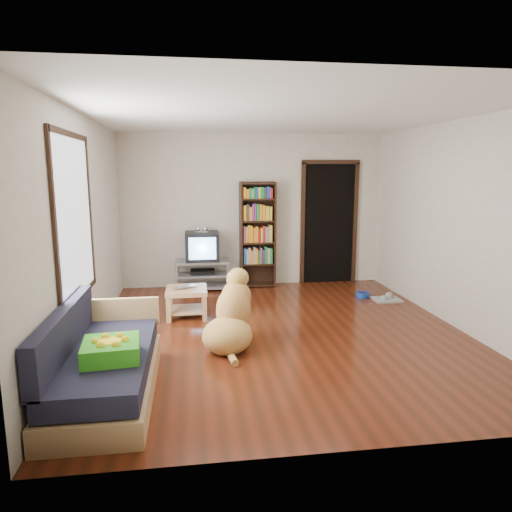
{
  "coord_description": "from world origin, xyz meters",
  "views": [
    {
      "loc": [
        -1.06,
        -5.31,
        1.95
      ],
      "look_at": [
        -0.26,
        0.36,
        0.9
      ],
      "focal_mm": 32.0,
      "sensor_mm": 36.0,
      "label": 1
    }
  ],
  "objects": [
    {
      "name": "doorway",
      "position": [
        1.35,
        2.48,
        1.12
      ],
      "size": [
        1.03,
        0.05,
        2.19
      ],
      "color": "black",
      "rests_on": "wall_back"
    },
    {
      "name": "sofa",
      "position": [
        -1.87,
        -1.38,
        0.26
      ],
      "size": [
        0.8,
        1.8,
        0.8
      ],
      "color": "tan",
      "rests_on": "ground"
    },
    {
      "name": "wall_left",
      "position": [
        -2.25,
        0.0,
        1.3
      ],
      "size": [
        0.0,
        5.0,
        5.0
      ],
      "primitive_type": "plane",
      "rotation": [
        1.57,
        0.0,
        1.57
      ],
      "color": "beige",
      "rests_on": "ground"
    },
    {
      "name": "coffee_table",
      "position": [
        -1.15,
        0.78,
        0.28
      ],
      "size": [
        0.55,
        0.55,
        0.4
      ],
      "color": "tan",
      "rests_on": "ground"
    },
    {
      "name": "dog",
      "position": [
        -0.64,
        -0.37,
        0.33
      ],
      "size": [
        0.75,
        1.07,
        0.89
      ],
      "color": "#C4824B",
      "rests_on": "ground"
    },
    {
      "name": "laptop",
      "position": [
        -1.15,
        0.75,
        0.41
      ],
      "size": [
        0.39,
        0.35,
        0.03
      ],
      "primitive_type": "imported",
      "rotation": [
        0.0,
        0.0,
        0.5
      ],
      "color": "silver",
      "rests_on": "coffee_table"
    },
    {
      "name": "dog_bowl",
      "position": [
        1.6,
        1.39,
        0.04
      ],
      "size": [
        0.22,
        0.22,
        0.08
      ],
      "primitive_type": "cylinder",
      "color": "navy",
      "rests_on": "ground"
    },
    {
      "name": "crt_tv",
      "position": [
        -0.9,
        2.27,
        0.74
      ],
      "size": [
        0.55,
        0.52,
        0.58
      ],
      "color": "black",
      "rests_on": "tv_stand"
    },
    {
      "name": "grey_rag",
      "position": [
        1.9,
        1.14,
        0.01
      ],
      "size": [
        0.4,
        0.32,
        0.03
      ],
      "primitive_type": "cube",
      "rotation": [
        0.0,
        0.0,
        -0.01
      ],
      "color": "#A5A5A5",
      "rests_on": "ground"
    },
    {
      "name": "wall_right",
      "position": [
        2.25,
        0.0,
        1.3
      ],
      "size": [
        0.0,
        5.0,
        5.0
      ],
      "primitive_type": "plane",
      "rotation": [
        1.57,
        0.0,
        -1.57
      ],
      "color": "beige",
      "rests_on": "ground"
    },
    {
      "name": "ground",
      "position": [
        0.0,
        0.0,
        0.0
      ],
      "size": [
        5.0,
        5.0,
        0.0
      ],
      "primitive_type": "plane",
      "color": "#501C0D",
      "rests_on": "ground"
    },
    {
      "name": "window",
      "position": [
        -2.23,
        -0.5,
        1.5
      ],
      "size": [
        0.03,
        1.46,
        1.7
      ],
      "color": "white",
      "rests_on": "wall_left"
    },
    {
      "name": "tv_stand",
      "position": [
        -0.9,
        2.25,
        0.27
      ],
      "size": [
        0.9,
        0.45,
        0.5
      ],
      "color": "#99999E",
      "rests_on": "ground"
    },
    {
      "name": "wall_back",
      "position": [
        0.0,
        2.5,
        1.3
      ],
      "size": [
        4.5,
        0.0,
        4.5
      ],
      "primitive_type": "plane",
      "rotation": [
        1.57,
        0.0,
        0.0
      ],
      "color": "beige",
      "rests_on": "ground"
    },
    {
      "name": "wall_front",
      "position": [
        0.0,
        -2.5,
        1.3
      ],
      "size": [
        4.5,
        0.0,
        4.5
      ],
      "primitive_type": "plane",
      "rotation": [
        -1.57,
        0.0,
        0.0
      ],
      "color": "beige",
      "rests_on": "ground"
    },
    {
      "name": "bookshelf",
      "position": [
        0.05,
        2.34,
        1.0
      ],
      "size": [
        0.6,
        0.3,
        1.8
      ],
      "color": "black",
      "rests_on": "ground"
    },
    {
      "name": "ceiling",
      "position": [
        0.0,
        0.0,
        2.6
      ],
      "size": [
        5.0,
        5.0,
        0.0
      ],
      "primitive_type": "plane",
      "rotation": [
        3.14,
        0.0,
        0.0
      ],
      "color": "white",
      "rests_on": "ground"
    },
    {
      "name": "green_cushion",
      "position": [
        -1.75,
        -1.59,
        0.5
      ],
      "size": [
        0.5,
        0.5,
        0.15
      ],
      "primitive_type": "cube",
      "rotation": [
        0.0,
        0.0,
        0.1
      ],
      "color": "green",
      "rests_on": "sofa"
    }
  ]
}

